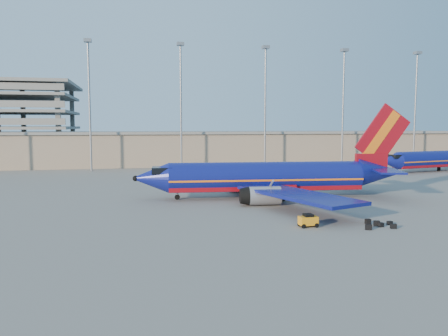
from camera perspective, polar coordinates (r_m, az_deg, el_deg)
The scene contains 7 objects.
ground at distance 57.28m, azimuth 4.43°, elevation -4.54°, with size 220.00×220.00×0.00m, color slate.
terminal_building at distance 115.21m, azimuth 1.21°, elevation 2.73°, with size 122.00×16.00×8.50m.
light_mast_row at distance 102.55m, azimuth -0.02°, elevation 9.78°, with size 101.60×1.60×28.65m.
aircraft_main at distance 60.86m, azimuth 6.29°, elevation -1.28°, with size 38.86×37.26×13.16m.
aircraft_second at distance 107.75m, azimuth 26.61°, elevation 1.09°, with size 34.62×14.63×11.84m.
baggage_tug at distance 44.34m, azimuth 10.93°, elevation -6.71°, with size 1.86×1.17×1.31m.
luggage_pile at distance 46.40m, azimuth 19.52°, elevation -6.94°, with size 3.89×2.81×0.55m.
Camera 1 is at (-15.72, -54.15, 10.04)m, focal length 35.00 mm.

